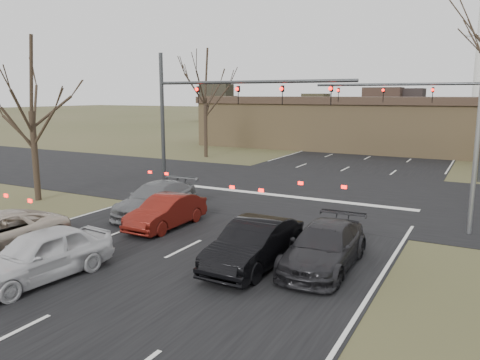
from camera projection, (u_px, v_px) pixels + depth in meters
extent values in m
plane|color=#404424|center=(127.00, 277.00, 14.32)|extent=(360.00, 360.00, 0.00)
cube|color=black|center=(416.00, 134.00, 66.30)|extent=(14.00, 300.00, 0.02)
cube|color=black|center=(302.00, 190.00, 27.31)|extent=(200.00, 14.00, 0.02)
cube|color=#90754D|center=(406.00, 128.00, 45.90)|extent=(42.00, 10.00, 4.60)
cube|color=#38281E|center=(408.00, 101.00, 45.42)|extent=(42.40, 10.40, 0.70)
cylinder|color=#383A3D|center=(163.00, 120.00, 28.82)|extent=(0.24, 0.24, 8.00)
cylinder|color=#383A3D|center=(249.00, 82.00, 25.63)|extent=(12.00, 0.18, 0.18)
imported|color=black|center=(198.00, 95.00, 27.31)|extent=(0.16, 0.20, 1.00)
imported|color=black|center=(238.00, 95.00, 26.07)|extent=(0.16, 0.20, 1.00)
imported|color=black|center=(283.00, 95.00, 24.83)|extent=(0.16, 0.20, 1.00)
imported|color=black|center=(331.00, 95.00, 23.58)|extent=(0.16, 0.20, 1.00)
cylinder|color=#383A3D|center=(396.00, 84.00, 31.50)|extent=(11.00, 0.18, 0.18)
imported|color=black|center=(433.00, 95.00, 30.53)|extent=(0.16, 0.20, 1.00)
imported|color=black|center=(383.00, 95.00, 31.99)|extent=(0.16, 0.20, 1.00)
imported|color=black|center=(338.00, 95.00, 33.46)|extent=(0.16, 0.20, 1.00)
cylinder|color=gray|center=(480.00, 108.00, 17.89)|extent=(0.18, 0.18, 10.00)
cube|color=gray|center=(469.00, 36.00, 32.50)|extent=(0.50, 0.25, 0.15)
cylinder|color=black|center=(35.00, 156.00, 24.45)|extent=(0.32, 0.32, 4.68)
cylinder|color=black|center=(206.00, 128.00, 41.56)|extent=(0.32, 0.32, 5.23)
imported|color=silver|center=(40.00, 255.00, 14.06)|extent=(2.28, 4.69, 1.54)
imported|color=black|center=(254.00, 244.00, 15.11)|extent=(1.68, 4.64, 1.52)
imported|color=black|center=(324.00, 247.00, 15.04)|extent=(2.08, 4.88, 1.40)
imported|color=slate|center=(156.00, 199.00, 21.67)|extent=(2.49, 5.27, 1.49)
imported|color=#5E130D|center=(166.00, 212.00, 19.62)|extent=(1.45, 4.13, 1.36)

